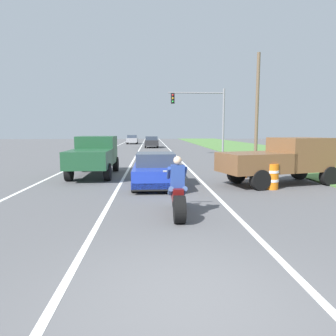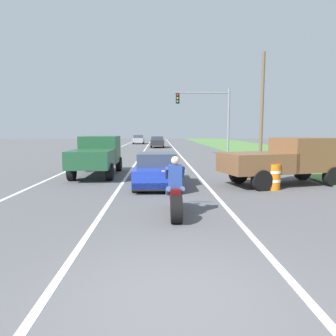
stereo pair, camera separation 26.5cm
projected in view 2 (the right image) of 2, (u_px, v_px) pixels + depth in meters
ground_plane at (176, 299)px, 4.24m from camera, size 160.00×160.00×0.00m
lane_stripe_left_solid at (91, 160)px, 23.92m from camera, size 0.14×120.00×0.01m
lane_stripe_right_solid at (184, 160)px, 24.14m from camera, size 0.14×120.00×0.01m
lane_stripe_centre_dashed at (138, 160)px, 24.03m from camera, size 0.14×120.00×0.01m
grass_verge_right at (312, 159)px, 24.46m from camera, size 10.00×120.00×0.06m
motorcycle_with_rider at (175, 195)px, 8.25m from camera, size 0.70×2.21×1.62m
sports_car_blue at (157, 170)px, 13.03m from camera, size 1.84×4.30×1.37m
pickup_truck_left_lane_dark_green at (97, 154)px, 15.73m from camera, size 2.02×4.80×1.98m
pickup_truck_right_shoulder_brown at (284, 159)px, 13.02m from camera, size 5.14×3.14×1.98m
traffic_light_mast_near at (211, 111)px, 27.76m from camera, size 5.09×0.34×6.00m
utility_pole_roadside at (262, 108)px, 22.40m from camera, size 0.24×0.24×7.81m
construction_barrel_nearest at (273, 177)px, 12.06m from camera, size 0.58×0.58×1.00m
construction_barrel_mid at (244, 167)px, 15.06m from camera, size 0.58×0.58×1.00m
construction_barrel_far at (236, 161)px, 18.07m from camera, size 0.58×0.58×1.00m
distant_car_far_ahead at (157, 142)px, 41.37m from camera, size 1.80×4.00×1.50m
distant_car_further_ahead at (139, 139)px, 52.57m from camera, size 1.80×4.00×1.50m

